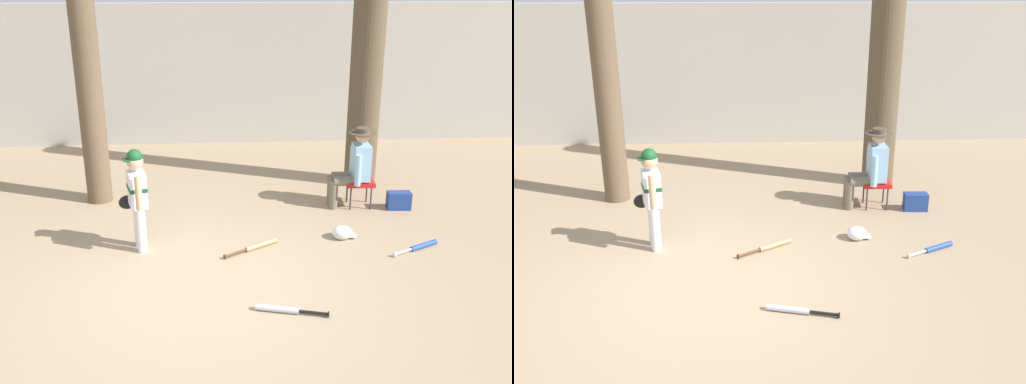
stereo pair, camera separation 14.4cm
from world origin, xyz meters
TOP-DOWN VIEW (x-y plane):
  - ground_plane at (0.00, 0.00)m, footprint 60.00×60.00m
  - concrete_back_wall at (0.00, 6.17)m, footprint 18.00×0.36m
  - tree_near_player at (-1.55, 2.84)m, footprint 0.51×0.51m
  - tree_behind_spectator at (2.63, 3.36)m, footprint 0.67×0.67m
  - young_ballplayer at (-0.74, 1.10)m, footprint 0.43×0.57m
  - folding_stool at (2.36, 2.32)m, footprint 0.42×0.42m
  - seated_spectator at (2.26, 2.32)m, footprint 0.67×0.53m
  - handbag_beside_stool at (2.92, 2.15)m, footprint 0.35×0.20m
  - bat_wood_tan at (0.73, 0.99)m, footprint 0.71×0.48m
  - bat_aluminum_silver at (0.88, -0.50)m, footprint 0.74×0.25m
  - bat_blue_youth at (2.78, 0.82)m, footprint 0.68×0.38m
  - batting_helmet_white at (1.87, 1.21)m, footprint 0.31×0.24m

SIDE VIEW (x-z plane):
  - ground_plane at x=0.00m, z-range 0.00..0.00m
  - bat_aluminum_silver at x=0.88m, z-range 0.00..0.07m
  - bat_blue_youth at x=2.78m, z-range 0.00..0.07m
  - bat_wood_tan at x=0.73m, z-range 0.00..0.07m
  - batting_helmet_white at x=1.87m, z-range -0.01..0.17m
  - handbag_beside_stool at x=2.92m, z-range 0.00..0.26m
  - folding_stool at x=2.36m, z-range 0.16..0.57m
  - seated_spectator at x=2.26m, z-range 0.04..1.24m
  - young_ballplayer at x=-0.74m, z-range 0.09..1.40m
  - concrete_back_wall at x=0.00m, z-range 0.00..2.78m
  - tree_behind_spectator at x=2.63m, z-range -0.31..4.81m
  - tree_near_player at x=-1.55m, z-range -0.25..5.57m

